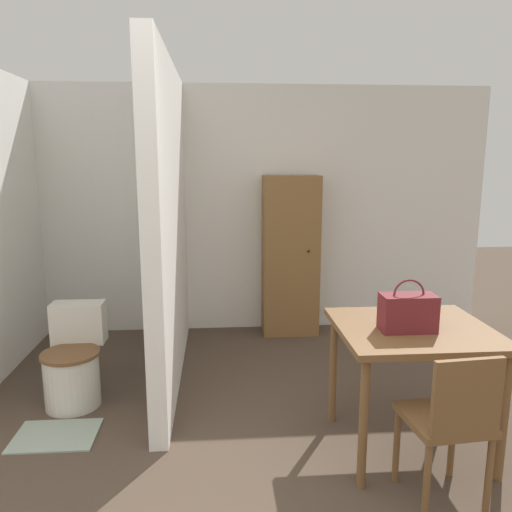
# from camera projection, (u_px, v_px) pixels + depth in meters

# --- Properties ---
(wall_back) EXTENTS (5.05, 0.12, 2.50)m
(wall_back) POSITION_uv_depth(u_px,v_px,m) (243.00, 210.00, 5.17)
(wall_back) COLOR white
(wall_back) RESTS_ON ground_plane
(partition_wall) EXTENTS (0.12, 2.27, 2.50)m
(partition_wall) POSITION_uv_depth(u_px,v_px,m) (169.00, 226.00, 3.95)
(partition_wall) COLOR white
(partition_wall) RESTS_ON ground_plane
(dining_table) EXTENTS (0.91, 0.83, 0.79)m
(dining_table) POSITION_uv_depth(u_px,v_px,m) (413.00, 342.00, 3.00)
(dining_table) COLOR brown
(dining_table) RESTS_ON ground_plane
(wooden_chair) EXTENTS (0.43, 0.43, 0.86)m
(wooden_chair) POSITION_uv_depth(u_px,v_px,m) (451.00, 420.00, 2.51)
(wooden_chair) COLOR brown
(wooden_chair) RESTS_ON ground_plane
(toilet) EXTENTS (0.42, 0.56, 0.70)m
(toilet) POSITION_uv_depth(u_px,v_px,m) (74.00, 364.00, 3.67)
(toilet) COLOR silver
(toilet) RESTS_ON ground_plane
(handbag) EXTENTS (0.31, 0.16, 0.31)m
(handbag) POSITION_uv_depth(u_px,v_px,m) (408.00, 312.00, 2.89)
(handbag) COLOR maroon
(handbag) RESTS_ON dining_table
(wooden_cabinet) EXTENTS (0.56, 0.35, 1.62)m
(wooden_cabinet) POSITION_uv_depth(u_px,v_px,m) (290.00, 256.00, 5.05)
(wooden_cabinet) COLOR brown
(wooden_cabinet) RESTS_ON ground_plane
(bath_mat) EXTENTS (0.53, 0.39, 0.01)m
(bath_mat) POSITION_uv_depth(u_px,v_px,m) (56.00, 435.00, 3.25)
(bath_mat) COLOR #99A899
(bath_mat) RESTS_ON ground_plane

